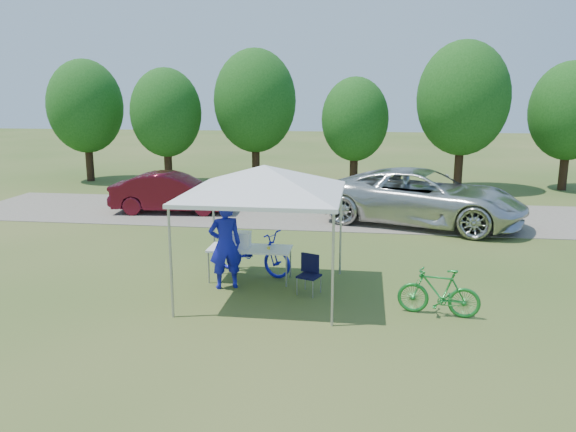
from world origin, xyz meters
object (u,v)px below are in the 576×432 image
Objects in this scene: bike_green at (439,292)px; minivan at (423,197)px; cyclist at (225,245)px; cooler at (240,240)px; folding_chair at (309,270)px; folding_table at (250,250)px; sedan at (173,192)px; bike_blue at (253,252)px.

minivan is (0.41, 7.65, 0.43)m from bike_green.
cyclist reaches higher than minivan.
minivan reaches higher than cooler.
folding_chair is at bearing 175.16° from minivan.
cyclist is (-0.42, -0.56, 0.25)m from folding_table.
cyclist is 1.26× the size of bike_green.
sedan is (-5.56, 7.38, 0.23)m from folding_chair.
folding_chair is 0.19× the size of sedan.
folding_chair is 2.71m from bike_green.
sedan reaches higher than cooler.
cyclist is at bearing -92.31° from bike_green.
folding_chair is 0.42× the size of cyclist.
folding_chair is 0.41× the size of bike_blue.
folding_chair is 7.37m from minivan.
cyclist reaches higher than folding_chair.
bike_blue is (-0.03, 0.48, -0.19)m from folding_table.
minivan is at bearing -150.49° from cyclist.
cooler is at bearing 178.99° from bike_blue.
folding_chair is 0.13× the size of minivan.
folding_table is 0.29× the size of minivan.
sedan is (-3.74, 7.35, -0.25)m from cyclist.
folding_chair is 9.25m from sedan.
minivan reaches higher than folding_chair.
folding_chair is 1.67× the size of cooler.
bike_blue is at bearing -135.32° from cyclist.
minivan reaches higher than folding_table.
cooler is 0.24× the size of bike_blue.
folding_chair is at bearing -20.22° from cooler.
bike_blue is at bearing 164.63° from folding_chair.
cooler is 0.08× the size of minivan.
cyclist is 0.96× the size of bike_blue.
minivan is at bearing 87.80° from folding_chair.
bike_blue is 0.48× the size of sedan.
sedan is at bearing 121.51° from folding_table.
bike_blue is 7.17m from minivan.
cyclist is 4.50m from bike_green.
bike_blue is 0.32× the size of minivan.
folding_chair is 1.80m from bike_blue.
minivan is (4.59, 6.13, -0.04)m from cooler.
cooler is (-0.23, 0.00, 0.22)m from folding_table.
bike_blue reaches higher than folding_table.
folding_chair reaches higher than folding_table.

